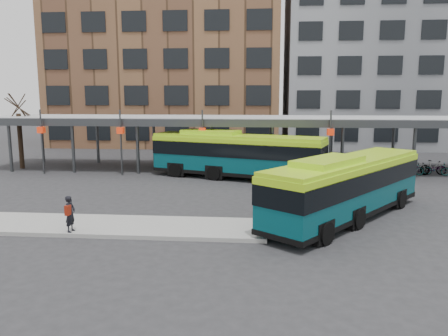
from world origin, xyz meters
The scene contains 10 objects.
ground centered at (0.00, 0.00, 0.00)m, with size 120.00×120.00×0.00m, color #28282B.
boarding_island centered at (-5.50, -3.00, 0.09)m, with size 14.00×3.00×0.18m, color gray.
canopy centered at (-0.06, 12.87, 3.91)m, with size 40.00×6.53×4.80m.
tree centered at (-18.00, 12.00, 2.43)m, with size 1.64×1.64×5.60m.
building_brick centered at (-10.00, 32.00, 11.00)m, with size 26.00×14.00×22.00m, color brown.
building_grey centered at (16.00, 32.00, 10.00)m, with size 24.00×14.00×20.00m, color slate.
bus_front centered at (5.27, -0.65, 1.63)m, with size 8.85×10.45×3.13m.
bus_rear centered at (-0.53, 9.14, 1.75)m, with size 12.41×6.35×3.37m.
pedestrian centered at (-6.69, -4.21, 0.96)m, with size 0.41×0.62×1.53m.
bike_rack centered at (12.74, 11.80, 0.48)m, with size 5.04×1.38×1.07m.
Camera 1 is at (1.22, -21.21, 5.84)m, focal length 35.00 mm.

